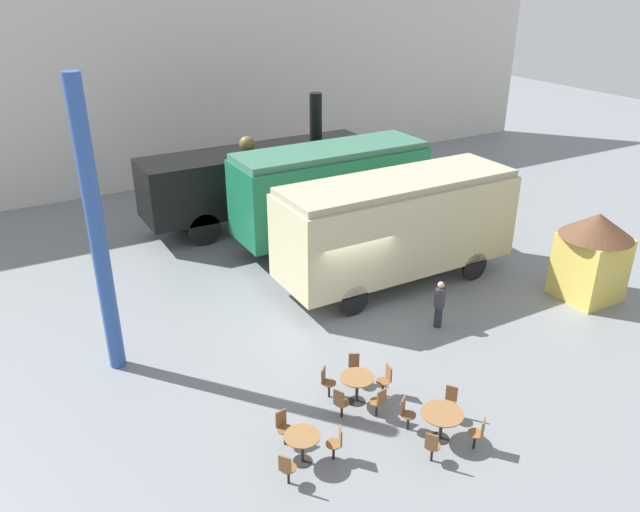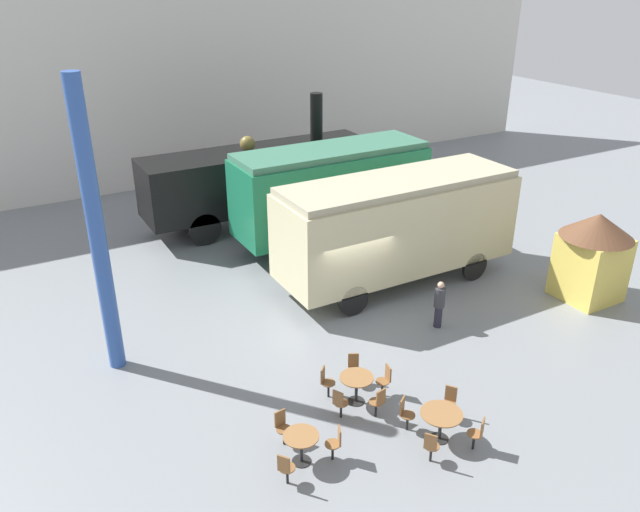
{
  "view_description": "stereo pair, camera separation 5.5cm",
  "coord_description": "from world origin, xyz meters",
  "px_view_note": "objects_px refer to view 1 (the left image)",
  "views": [
    {
      "loc": [
        -9.6,
        -15.0,
        10.15
      ],
      "look_at": [
        -0.54,
        1.0,
        1.6
      ],
      "focal_mm": 35.0,
      "sensor_mm": 36.0,
      "label": 1
    },
    {
      "loc": [
        -9.55,
        -15.03,
        10.15
      ],
      "look_at": [
        -0.54,
        1.0,
        1.6
      ],
      "focal_mm": 35.0,
      "sensor_mm": 36.0,
      "label": 2
    }
  ],
  "objects_px": {
    "steam_locomotive": "(260,176)",
    "cafe_table_far": "(302,442)",
    "cafe_table_near": "(442,418)",
    "ticket_kiosk": "(593,251)",
    "visitor_person": "(439,303)",
    "cafe_chair_0": "(450,400)",
    "cafe_table_mid": "(357,382)",
    "streamlined_locomotive": "(345,186)",
    "passenger_coach_vintage": "(397,223)"
  },
  "relations": [
    {
      "from": "steam_locomotive",
      "to": "cafe_table_far",
      "type": "height_order",
      "value": "steam_locomotive"
    },
    {
      "from": "cafe_table_near",
      "to": "ticket_kiosk",
      "type": "bearing_deg",
      "value": 19.48
    },
    {
      "from": "visitor_person",
      "to": "cafe_chair_0",
      "type": "bearing_deg",
      "value": -125.54
    },
    {
      "from": "cafe_table_mid",
      "to": "cafe_table_far",
      "type": "bearing_deg",
      "value": -151.43
    },
    {
      "from": "streamlined_locomotive",
      "to": "cafe_chair_0",
      "type": "xyz_separation_m",
      "value": [
        -3.35,
        -10.44,
        -1.9
      ]
    },
    {
      "from": "cafe_chair_0",
      "to": "ticket_kiosk",
      "type": "distance_m",
      "value": 8.57
    },
    {
      "from": "passenger_coach_vintage",
      "to": "cafe_chair_0",
      "type": "distance_m",
      "value": 7.59
    },
    {
      "from": "cafe_table_far",
      "to": "visitor_person",
      "type": "distance_m",
      "value": 7.11
    },
    {
      "from": "cafe_chair_0",
      "to": "streamlined_locomotive",
      "type": "bearing_deg",
      "value": -144.14
    },
    {
      "from": "passenger_coach_vintage",
      "to": "cafe_table_far",
      "type": "bearing_deg",
      "value": -138.24
    },
    {
      "from": "streamlined_locomotive",
      "to": "passenger_coach_vintage",
      "type": "bearing_deg",
      "value": -93.19
    },
    {
      "from": "passenger_coach_vintage",
      "to": "ticket_kiosk",
      "type": "relative_size",
      "value": 2.8
    },
    {
      "from": "streamlined_locomotive",
      "to": "cafe_table_near",
      "type": "distance_m",
      "value": 11.81
    },
    {
      "from": "cafe_table_mid",
      "to": "visitor_person",
      "type": "height_order",
      "value": "visitor_person"
    },
    {
      "from": "steam_locomotive",
      "to": "cafe_table_near",
      "type": "xyz_separation_m",
      "value": [
        -2.14,
        -14.72,
        -1.43
      ]
    },
    {
      "from": "cafe_table_near",
      "to": "cafe_table_far",
      "type": "height_order",
      "value": "cafe_table_near"
    },
    {
      "from": "cafe_table_far",
      "to": "streamlined_locomotive",
      "type": "bearing_deg",
      "value": 54.14
    },
    {
      "from": "steam_locomotive",
      "to": "cafe_table_far",
      "type": "relative_size",
      "value": 12.23
    },
    {
      "from": "passenger_coach_vintage",
      "to": "visitor_person",
      "type": "bearing_deg",
      "value": -101.17
    },
    {
      "from": "cafe_table_far",
      "to": "visitor_person",
      "type": "xyz_separation_m",
      "value": [
        6.4,
        3.09,
        0.26
      ]
    },
    {
      "from": "steam_locomotive",
      "to": "cafe_chair_0",
      "type": "xyz_separation_m",
      "value": [
        -1.44,
        -14.21,
        -1.55
      ]
    },
    {
      "from": "cafe_table_near",
      "to": "visitor_person",
      "type": "bearing_deg",
      "value": 51.46
    },
    {
      "from": "steam_locomotive",
      "to": "ticket_kiosk",
      "type": "bearing_deg",
      "value": -60.24
    },
    {
      "from": "cafe_chair_0",
      "to": "ticket_kiosk",
      "type": "bearing_deg",
      "value": 161.42
    },
    {
      "from": "passenger_coach_vintage",
      "to": "cafe_table_mid",
      "type": "bearing_deg",
      "value": -133.5
    },
    {
      "from": "ticket_kiosk",
      "to": "cafe_table_mid",
      "type": "bearing_deg",
      "value": -174.39
    },
    {
      "from": "ticket_kiosk",
      "to": "streamlined_locomotive",
      "type": "bearing_deg",
      "value": 121.11
    },
    {
      "from": "cafe_chair_0",
      "to": "visitor_person",
      "type": "height_order",
      "value": "visitor_person"
    },
    {
      "from": "cafe_table_mid",
      "to": "cafe_table_far",
      "type": "xyz_separation_m",
      "value": [
        -2.22,
        -1.21,
        -0.02
      ]
    },
    {
      "from": "cafe_table_mid",
      "to": "ticket_kiosk",
      "type": "relative_size",
      "value": 0.29
    },
    {
      "from": "cafe_table_far",
      "to": "cafe_chair_0",
      "type": "bearing_deg",
      "value": -6.22
    },
    {
      "from": "cafe_table_mid",
      "to": "streamlined_locomotive",
      "type": "bearing_deg",
      "value": 60.34
    },
    {
      "from": "streamlined_locomotive",
      "to": "cafe_table_mid",
      "type": "height_order",
      "value": "streamlined_locomotive"
    },
    {
      "from": "cafe_table_near",
      "to": "cafe_table_far",
      "type": "bearing_deg",
      "value": 163.62
    },
    {
      "from": "passenger_coach_vintage",
      "to": "cafe_table_far",
      "type": "relative_size",
      "value": 10.31
    },
    {
      "from": "passenger_coach_vintage",
      "to": "ticket_kiosk",
      "type": "distance_m",
      "value": 6.45
    },
    {
      "from": "streamlined_locomotive",
      "to": "cafe_table_far",
      "type": "distance_m",
      "value": 12.49
    },
    {
      "from": "passenger_coach_vintage",
      "to": "cafe_chair_0",
      "type": "relative_size",
      "value": 9.67
    },
    {
      "from": "steam_locomotive",
      "to": "cafe_table_mid",
      "type": "xyz_separation_m",
      "value": [
        -3.11,
        -12.57,
        -1.46
      ]
    },
    {
      "from": "passenger_coach_vintage",
      "to": "cafe_chair_0",
      "type": "height_order",
      "value": "passenger_coach_vintage"
    },
    {
      "from": "steam_locomotive",
      "to": "cafe_table_mid",
      "type": "distance_m",
      "value": 13.03
    },
    {
      "from": "passenger_coach_vintage",
      "to": "visitor_person",
      "type": "distance_m",
      "value": 3.53
    },
    {
      "from": "cafe_table_mid",
      "to": "ticket_kiosk",
      "type": "bearing_deg",
      "value": 5.61
    },
    {
      "from": "steam_locomotive",
      "to": "passenger_coach_vintage",
      "type": "relative_size",
      "value": 1.19
    },
    {
      "from": "cafe_table_near",
      "to": "cafe_chair_0",
      "type": "bearing_deg",
      "value": 36.36
    },
    {
      "from": "visitor_person",
      "to": "ticket_kiosk",
      "type": "height_order",
      "value": "ticket_kiosk"
    },
    {
      "from": "cafe_chair_0",
      "to": "visitor_person",
      "type": "bearing_deg",
      "value": -161.9
    },
    {
      "from": "streamlined_locomotive",
      "to": "cafe_chair_0",
      "type": "relative_size",
      "value": 10.62
    },
    {
      "from": "cafe_chair_0",
      "to": "visitor_person",
      "type": "relative_size",
      "value": 0.56
    },
    {
      "from": "cafe_table_mid",
      "to": "cafe_table_far",
      "type": "distance_m",
      "value": 2.53
    }
  ]
}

